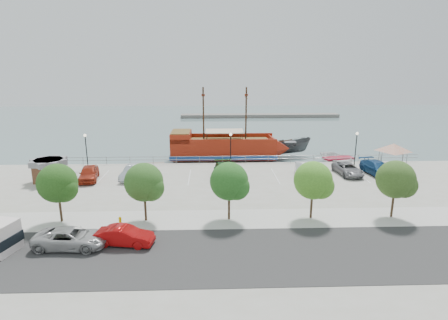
{
  "coord_description": "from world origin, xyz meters",
  "views": [
    {
      "loc": [
        -2.45,
        -39.33,
        13.08
      ],
      "look_at": [
        -1.0,
        2.0,
        2.0
      ],
      "focal_mm": 30.0,
      "sensor_mm": 36.0,
      "label": 1
    }
  ],
  "objects": [
    {
      "name": "shed",
      "position": [
        -20.47,
        1.17,
        1.32
      ],
      "size": [
        3.14,
        3.14,
        2.48
      ],
      "rotation": [
        0.0,
        0.0,
        -0.04
      ],
      "color": "brown",
      "rests_on": "land_slab"
    },
    {
      "name": "land_slab",
      "position": [
        0.0,
        -21.0,
        -0.6
      ],
      "size": [
        100.0,
        58.0,
        1.2
      ],
      "primitive_type": "cube",
      "color": "#9A9786",
      "rests_on": "ground"
    },
    {
      "name": "tree_b",
      "position": [
        -14.85,
        -10.07,
        3.3
      ],
      "size": [
        3.3,
        3.2,
        5.0
      ],
      "color": "#473321",
      "rests_on": "sidewalk"
    },
    {
      "name": "far_shore",
      "position": [
        10.0,
        55.0,
        -0.6
      ],
      "size": [
        40.0,
        3.0,
        0.8
      ],
      "primitive_type": "cube",
      "color": "slate",
      "rests_on": "ground"
    },
    {
      "name": "parked_car_a",
      "position": [
        -16.21,
        1.27,
        0.81
      ],
      "size": [
        2.69,
        4.99,
        1.61
      ],
      "primitive_type": "imported",
      "rotation": [
        0.0,
        0.0,
        0.17
      ],
      "color": "#A22C17",
      "rests_on": "land_slab"
    },
    {
      "name": "street_van",
      "position": [
        -12.59,
        -14.5,
        0.72
      ],
      "size": [
        5.31,
        2.66,
        1.44
      ],
      "primitive_type": "imported",
      "rotation": [
        0.0,
        0.0,
        1.52
      ],
      "color": "#A5A5A5",
      "rests_on": "street"
    },
    {
      "name": "sidewalk",
      "position": [
        0.0,
        -10.0,
        0.01
      ],
      "size": [
        100.0,
        4.0,
        0.05
      ],
      "primitive_type": "cube",
      "color": "beige",
      "rests_on": "land_slab"
    },
    {
      "name": "tree_d",
      "position": [
        -0.85,
        -10.07,
        3.3
      ],
      "size": [
        3.3,
        3.2,
        5.0
      ],
      "color": "#473321",
      "rests_on": "sidewalk"
    },
    {
      "name": "tree_e",
      "position": [
        6.15,
        -10.07,
        3.3
      ],
      "size": [
        3.3,
        3.2,
        5.0
      ],
      "color": "#473321",
      "rests_on": "sidewalk"
    },
    {
      "name": "lamp_post_mid",
      "position": [
        0.0,
        6.5,
        2.94
      ],
      "size": [
        0.36,
        0.36,
        4.28
      ],
      "color": "black",
      "rests_on": "land_slab"
    },
    {
      "name": "street",
      "position": [
        0.0,
        -16.0,
        0.01
      ],
      "size": [
        100.0,
        8.0,
        0.04
      ],
      "primitive_type": "cube",
      "color": "#2F2F2F",
      "rests_on": "land_slab"
    },
    {
      "name": "tree_c",
      "position": [
        -7.85,
        -10.07,
        3.3
      ],
      "size": [
        3.3,
        3.2,
        5.0
      ],
      "color": "#473321",
      "rests_on": "sidewalk"
    },
    {
      "name": "dock_west",
      "position": [
        -12.63,
        9.2,
        -0.78
      ],
      "size": [
        8.04,
        3.62,
        0.44
      ],
      "primitive_type": "cube",
      "rotation": [
        0.0,
        0.0,
        0.19
      ],
      "color": "slate",
      "rests_on": "ground"
    },
    {
      "name": "dock_mid",
      "position": [
        7.97,
        9.2,
        -0.82
      ],
      "size": [
        6.68,
        3.9,
        0.37
      ],
      "primitive_type": "cube",
      "rotation": [
        0.0,
        0.0,
        -0.34
      ],
      "color": "slate",
      "rests_on": "ground"
    },
    {
      "name": "canopy_tent",
      "position": [
        19.81,
        4.38,
        3.23
      ],
      "size": [
        5.65,
        5.65,
        3.72
      ],
      "rotation": [
        0.0,
        0.0,
        -0.33
      ],
      "color": "slate",
      "rests_on": "land_slab"
    },
    {
      "name": "parked_car_g",
      "position": [
        13.6,
        2.3,
        0.68
      ],
      "size": [
        2.75,
        5.11,
        1.36
      ],
      "primitive_type": "imported",
      "rotation": [
        0.0,
        0.0,
        0.1
      ],
      "color": "gray",
      "rests_on": "land_slab"
    },
    {
      "name": "tree_f",
      "position": [
        13.15,
        -10.07,
        3.3
      ],
      "size": [
        3.3,
        3.2,
        5.0
      ],
      "color": "#473321",
      "rests_on": "sidewalk"
    },
    {
      "name": "parked_car_h",
      "position": [
        17.07,
        2.1,
        0.79
      ],
      "size": [
        3.11,
        5.76,
        1.58
      ],
      "primitive_type": "imported",
      "rotation": [
        0.0,
        0.0,
        0.17
      ],
      "color": "navy",
      "rests_on": "land_slab"
    },
    {
      "name": "parked_car_f",
      "position": [
        8.11,
        1.71,
        0.79
      ],
      "size": [
        2.53,
        5.04,
        1.59
      ],
      "primitive_type": "imported",
      "rotation": [
        0.0,
        0.0,
        -0.18
      ],
      "color": "silver",
      "rests_on": "land_slab"
    },
    {
      "name": "ground",
      "position": [
        0.0,
        0.0,
        -1.0
      ],
      "size": [
        160.0,
        160.0,
        0.0
      ],
      "primitive_type": "plane",
      "color": "slate"
    },
    {
      "name": "patrol_boat",
      "position": [
        9.37,
        15.09,
        0.25
      ],
      "size": [
        6.75,
        3.35,
        2.5
      ],
      "primitive_type": "imported",
      "rotation": [
        0.0,
        0.0,
        1.72
      ],
      "color": "#47494B",
      "rests_on": "ground"
    },
    {
      "name": "speedboat",
      "position": [
        14.92,
        9.55,
        -0.31
      ],
      "size": [
        6.29,
        7.68,
        1.39
      ],
      "primitive_type": "imported",
      "rotation": [
        0.0,
        0.0,
        0.25
      ],
      "color": "white",
      "rests_on": "ground"
    },
    {
      "name": "street_sedan",
      "position": [
        -8.82,
        -14.24,
        0.7
      ],
      "size": [
        4.43,
        2.13,
        1.4
      ],
      "primitive_type": "imported",
      "rotation": [
        0.0,
        0.0,
        1.41
      ],
      "color": "#AC0B0B",
      "rests_on": "street"
    },
    {
      "name": "seawall_railing",
      "position": [
        0.0,
        7.8,
        0.53
      ],
      "size": [
        50.0,
        0.06,
        1.0
      ],
      "color": "slate",
      "rests_on": "land_slab"
    },
    {
      "name": "dock_east",
      "position": [
        16.78,
        9.2,
        -0.82
      ],
      "size": [
        6.51,
        3.79,
        0.36
      ],
      "primitive_type": "cube",
      "rotation": [
        0.0,
        0.0,
        0.34
      ],
      "color": "gray",
      "rests_on": "ground"
    },
    {
      "name": "fire_hydrant",
      "position": [
        -9.96,
        -10.8,
        0.38
      ],
      "size": [
        0.25,
        0.25,
        0.71
      ],
      "rotation": [
        0.0,
        0.0,
        -0.33
      ],
      "color": "#F0B500",
      "rests_on": "sidewalk"
    },
    {
      "name": "parked_car_b",
      "position": [
        -11.37,
        1.69,
        0.76
      ],
      "size": [
        2.51,
        4.84,
        1.52
      ],
      "primitive_type": "imported",
      "rotation": [
        0.0,
        0.0,
        -0.2
      ],
      "color": "silver",
      "rests_on": "land_slab"
    },
    {
      "name": "lamp_post_right",
      "position": [
        16.0,
        6.5,
        2.94
      ],
      "size": [
        0.36,
        0.36,
        4.28
      ],
      "color": "black",
      "rests_on": "land_slab"
    },
    {
      "name": "lamp_post_left",
      "position": [
        -18.0,
        6.5,
        2.94
      ],
      "size": [
        0.36,
        0.36,
        4.28
      ],
      "color": "black",
      "rests_on": "land_slab"
    },
    {
      "name": "parked_car_d",
      "position": [
        -0.9,
        1.32,
        0.82
      ],
      "size": [
        2.72,
        5.8,
        1.64
      ],
      "primitive_type": "imported",
      "rotation": [
        0.0,
        0.0,
        0.08
      ],
      "color": "#1F5828",
      "rests_on": "land_slab"
    },
    {
      "name": "pirate_ship",
      "position": [
        0.51,
        12.88,
        0.83
      ],
      "size": [
        17.4,
        5.01,
        10.95
      ],
      "rotation": [
        0.0,
        0.0,
        -0.01
      ],
      "color": "maroon",
      "rests_on": "ground"
    }
  ]
}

